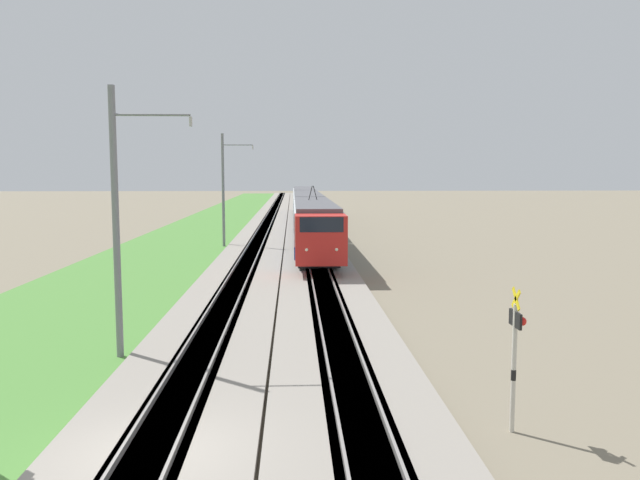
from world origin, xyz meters
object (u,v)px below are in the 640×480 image
(passenger_train, at_px, (307,208))
(crossing_signal_far, at_px, (515,345))
(catenary_mast_near, at_px, (118,221))
(catenary_mast_mid, at_px, (224,189))

(passenger_train, bearing_deg, crossing_signal_far, 3.91)
(crossing_signal_far, height_order, catenary_mast_near, catenary_mast_near)
(crossing_signal_far, distance_m, catenary_mast_near, 12.42)
(catenary_mast_mid, bearing_deg, catenary_mast_near, -179.99)
(crossing_signal_far, bearing_deg, catenary_mast_mid, 106.15)
(crossing_signal_far, bearing_deg, catenary_mast_near, 150.15)
(catenary_mast_near, xyz_separation_m, catenary_mast_mid, (30.45, 0.00, 0.22))
(crossing_signal_far, relative_size, catenary_mast_mid, 0.37)
(passenger_train, bearing_deg, catenary_mast_near, -8.76)
(passenger_train, height_order, catenary_mast_mid, catenary_mast_mid)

